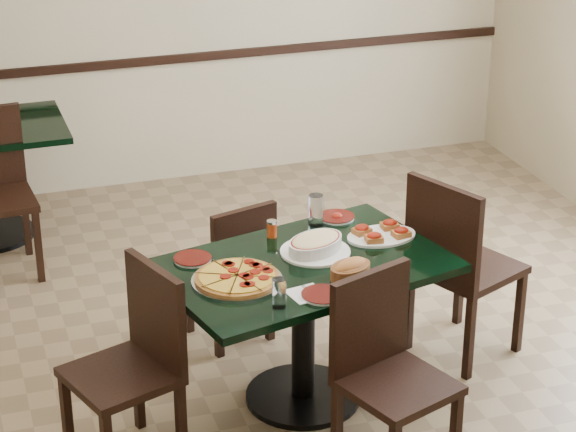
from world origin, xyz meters
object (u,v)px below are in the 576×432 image
object	(u,v)px
main_table	(303,297)
chair_far	(235,266)
chair_right	(456,259)
bread_basket	(350,269)
lasagna_casserole	(315,244)
chair_left	(137,355)
bruschetta_platter	(381,233)
chair_near	(385,363)
pepperoni_pizza	(237,278)

from	to	relation	value
main_table	chair_far	xyz separation A→B (m)	(-0.16, 0.65, -0.12)
chair_right	bread_basket	size ratio (longest dim) A/B	3.98
lasagna_casserole	chair_left	bearing A→B (deg)	169.62
chair_far	bruschetta_platter	distance (m)	0.86
chair_near	bruschetta_platter	xyz separation A→B (m)	(0.28, 0.74, 0.26)
main_table	chair_near	world-z (taller)	chair_near
bread_basket	lasagna_casserole	bearing A→B (deg)	78.79
chair_far	bruschetta_platter	size ratio (longest dim) A/B	2.21
chair_far	bruschetta_platter	xyz separation A→B (m)	(0.61, -0.50, 0.32)
chair_right	bruschetta_platter	xyz separation A→B (m)	(-0.42, -0.00, 0.20)
chair_near	chair_right	world-z (taller)	chair_right
chair_near	lasagna_casserole	distance (m)	0.74
bruschetta_platter	chair_near	bearing A→B (deg)	-113.88
chair_right	chair_left	xyz separation A→B (m)	(-1.72, -0.34, -0.05)
chair_far	chair_right	world-z (taller)	chair_right
main_table	chair_far	size ratio (longest dim) A/B	1.83
chair_right	bread_basket	distance (m)	0.83
chair_left	bruschetta_platter	distance (m)	1.37
chair_near	main_table	bearing A→B (deg)	86.33
chair_right	main_table	bearing A→B (deg)	76.05
bread_basket	bruschetta_platter	xyz separation A→B (m)	(0.30, 0.35, -0.02)
chair_near	chair_right	distance (m)	1.03
pepperoni_pizza	chair_left	bearing A→B (deg)	-167.94
bread_basket	pepperoni_pizza	bearing A→B (deg)	142.72
chair_right	bruschetta_platter	bearing A→B (deg)	66.68
chair_left	lasagna_casserole	bearing A→B (deg)	87.05
chair_far	chair_left	distance (m)	1.09
bruschetta_platter	pepperoni_pizza	bearing A→B (deg)	-166.78
bruschetta_platter	lasagna_casserole	bearing A→B (deg)	-173.46
main_table	bruschetta_platter	xyz separation A→B (m)	(0.46, 0.15, 0.21)
chair_right	pepperoni_pizza	xyz separation A→B (m)	(-1.22, -0.24, 0.20)
chair_right	pepperoni_pizza	bearing A→B (deg)	77.28
main_table	lasagna_casserole	world-z (taller)	lasagna_casserole
bread_basket	chair_far	bearing A→B (deg)	85.85
lasagna_casserole	bread_basket	distance (m)	0.30
main_table	chair_near	bearing A→B (deg)	-87.05
main_table	bread_basket	size ratio (longest dim) A/B	5.87
chair_near	lasagna_casserole	bearing A→B (deg)	77.23
chair_left	bread_basket	distance (m)	1.04
chair_far	pepperoni_pizza	size ratio (longest dim) A/B	1.95
chair_left	pepperoni_pizza	size ratio (longest dim) A/B	2.22
main_table	chair_far	world-z (taller)	chair_far
chair_left	lasagna_casserole	world-z (taller)	chair_left
main_table	chair_far	bearing A→B (deg)	90.26
lasagna_casserole	bread_basket	xyz separation A→B (m)	(0.07, -0.29, -0.01)
chair_right	lasagna_casserole	distance (m)	0.82
lasagna_casserole	bread_basket	bearing A→B (deg)	-104.12
chair_far	lasagna_casserole	size ratio (longest dim) A/B	2.25
main_table	chair_left	world-z (taller)	chair_left
pepperoni_pizza	lasagna_casserole	bearing A→B (deg)	21.56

